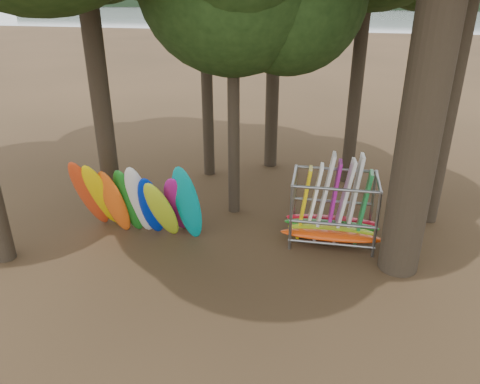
# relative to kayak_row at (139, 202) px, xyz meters

# --- Properties ---
(ground) EXTENTS (120.00, 120.00, 0.00)m
(ground) POSITION_rel_kayak_row_xyz_m (3.34, -0.56, -1.25)
(ground) COLOR #47331E
(ground) RESTS_ON ground
(lake) EXTENTS (160.00, 160.00, 0.00)m
(lake) POSITION_rel_kayak_row_xyz_m (3.34, 59.44, -1.25)
(lake) COLOR gray
(lake) RESTS_ON ground
(far_shore) EXTENTS (160.00, 4.00, 4.00)m
(far_shore) POSITION_rel_kayak_row_xyz_m (3.34, 109.44, 0.75)
(far_shore) COLOR black
(far_shore) RESTS_ON ground
(kayak_row) EXTENTS (3.93, 2.08, 2.92)m
(kayak_row) POSITION_rel_kayak_row_xyz_m (0.00, 0.00, 0.00)
(kayak_row) COLOR red
(kayak_row) RESTS_ON ground
(storage_rack) EXTENTS (3.01, 1.52, 2.76)m
(storage_rack) POSITION_rel_kayak_row_xyz_m (5.71, 0.99, -0.28)
(storage_rack) COLOR slate
(storage_rack) RESTS_ON ground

